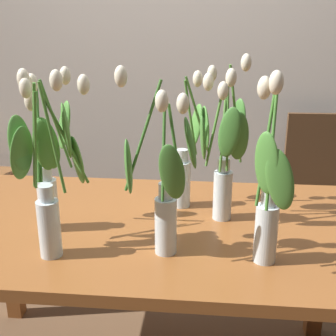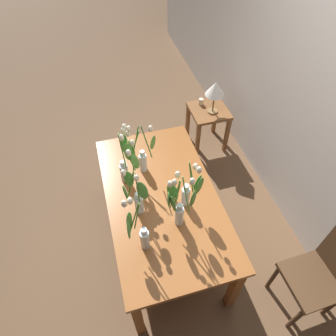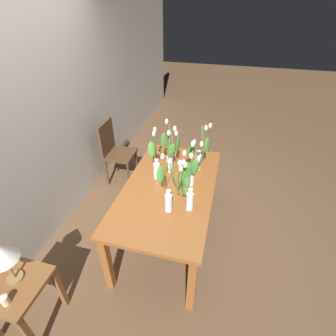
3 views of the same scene
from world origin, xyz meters
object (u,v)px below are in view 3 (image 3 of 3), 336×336
at_px(dining_table, 169,193).
at_px(table_lamp, 0,254).
at_px(tulip_vase_4, 170,191).
at_px(tulip_vase_0, 171,153).
at_px(tulip_vase_5, 155,162).
at_px(tulip_vase_2, 193,168).
at_px(dining_chair, 115,149).
at_px(side_table, 19,293).
at_px(tulip_vase_3, 187,188).
at_px(pillar_candle, 5,300).
at_px(tulip_vase_1, 201,155).

distance_m(dining_table, table_lamp, 1.49).
height_order(dining_table, tulip_vase_4, tulip_vase_4).
xyz_separation_m(tulip_vase_0, tulip_vase_5, (-0.13, 0.13, -0.06)).
bearing_deg(tulip_vase_2, dining_chair, 57.84).
xyz_separation_m(tulip_vase_5, side_table, (-1.34, 0.72, -0.49)).
xyz_separation_m(tulip_vase_2, tulip_vase_3, (-0.35, -0.01, 0.03)).
bearing_deg(tulip_vase_2, pillar_candle, 143.17).
relative_size(tulip_vase_0, pillar_candle, 7.82).
distance_m(dining_table, tulip_vase_3, 0.48).
height_order(tulip_vase_2, pillar_candle, tulip_vase_2).
height_order(tulip_vase_1, tulip_vase_3, tulip_vase_1).
distance_m(tulip_vase_2, tulip_vase_5, 0.41).
bearing_deg(tulip_vase_1, tulip_vase_3, 177.69).
bearing_deg(tulip_vase_3, pillar_candle, 134.92).
distance_m(tulip_vase_3, pillar_candle, 1.57).
relative_size(dining_table, tulip_vase_1, 2.78).
xyz_separation_m(tulip_vase_1, pillar_candle, (-1.72, 1.10, -0.34)).
distance_m(tulip_vase_5, pillar_candle, 1.64).
bearing_deg(tulip_vase_3, tulip_vase_0, 27.85).
height_order(tulip_vase_1, tulip_vase_2, tulip_vase_1).
distance_m(tulip_vase_0, tulip_vase_3, 0.60).
height_order(tulip_vase_1, tulip_vase_5, tulip_vase_1).
xyz_separation_m(tulip_vase_2, tulip_vase_5, (0.05, 0.40, -0.03)).
height_order(table_lamp, pillar_candle, table_lamp).
relative_size(dining_chair, table_lamp, 2.34).
height_order(tulip_vase_5, side_table, tulip_vase_5).
bearing_deg(table_lamp, tulip_vase_3, -52.17).
height_order(tulip_vase_0, side_table, tulip_vase_0).
relative_size(tulip_vase_1, dining_chair, 0.62).
height_order(tulip_vase_2, tulip_vase_3, tulip_vase_2).
xyz_separation_m(tulip_vase_1, table_lamp, (-1.54, 1.18, -0.07)).
height_order(tulip_vase_0, tulip_vase_4, tulip_vase_0).
xyz_separation_m(dining_chair, side_table, (-2.08, -0.13, -0.09)).
xyz_separation_m(tulip_vase_4, side_table, (-0.89, 1.00, -0.52)).
height_order(tulip_vase_3, table_lamp, tulip_vase_3).
bearing_deg(dining_chair, tulip_vase_1, -110.71).
relative_size(tulip_vase_1, tulip_vase_2, 1.00).
height_order(tulip_vase_2, tulip_vase_4, tulip_vase_2).
xyz_separation_m(tulip_vase_0, tulip_vase_4, (-0.58, -0.14, -0.02)).
height_order(tulip_vase_2, side_table, tulip_vase_2).
relative_size(tulip_vase_2, side_table, 1.04).
distance_m(dining_chair, pillar_candle, 2.22).
relative_size(tulip_vase_5, side_table, 0.98).
bearing_deg(tulip_vase_3, tulip_vase_5, 46.04).
relative_size(tulip_vase_3, tulip_vase_4, 1.02).
xyz_separation_m(tulip_vase_0, table_lamp, (-1.43, 0.87, -0.12)).
bearing_deg(pillar_candle, tulip_vase_4, -42.52).
bearing_deg(tulip_vase_4, tulip_vase_0, 13.84).
xyz_separation_m(tulip_vase_2, tulip_vase_4, (-0.40, 0.13, 0.01)).
xyz_separation_m(tulip_vase_0, side_table, (-1.48, 0.85, -0.54)).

